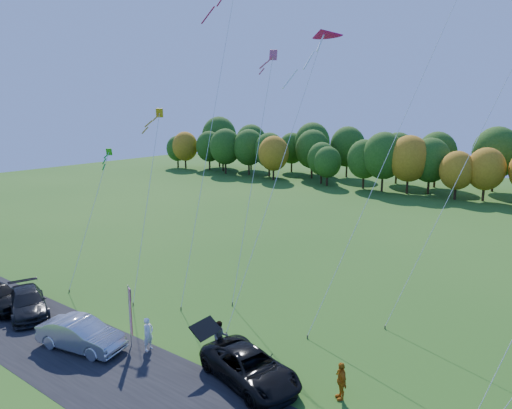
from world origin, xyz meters
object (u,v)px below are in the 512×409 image
Objects in this scene: person_east at (341,381)px; feather_flag at (130,310)px; silver_sedan at (81,334)px; black_suv at (250,367)px.

person_east is 0.50× the size of feather_flag.
person_east is (13.33, 4.34, 0.06)m from silver_sedan.
person_east is at bearing -84.72° from silver_sedan.
silver_sedan is (-9.29, -2.93, 0.04)m from black_suv.
person_east reaches higher than silver_sedan.
person_east is 11.60m from feather_flag.
black_suv is 1.12× the size of silver_sedan.
silver_sedan is at bearing -140.70° from feather_flag.
silver_sedan is at bearing -119.00° from person_east.
black_suv is 7.41m from feather_flag.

